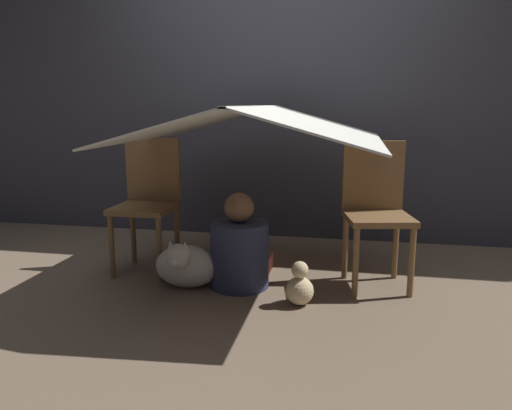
# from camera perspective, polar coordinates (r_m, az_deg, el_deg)

# --- Properties ---
(ground_plane) EXTENTS (8.80, 8.80, 0.00)m
(ground_plane) POSITION_cam_1_polar(r_m,az_deg,el_deg) (3.07, -0.69, -9.62)
(ground_plane) COLOR #7A6651
(wall_back) EXTENTS (7.00, 0.05, 2.50)m
(wall_back) POSITION_cam_1_polar(r_m,az_deg,el_deg) (4.14, 3.01, 13.47)
(wall_back) COLOR #3D3D47
(wall_back) RESTS_ON ground_plane
(chair_left) EXTENTS (0.38, 0.38, 0.88)m
(chair_left) POSITION_cam_1_polar(r_m,az_deg,el_deg) (3.40, -12.24, 0.75)
(chair_left) COLOR brown
(chair_left) RESTS_ON ground_plane
(chair_right) EXTENTS (0.45, 0.45, 0.88)m
(chair_right) POSITION_cam_1_polar(r_m,az_deg,el_deg) (3.13, 13.55, -0.23)
(chair_right) COLOR brown
(chair_right) RESTS_ON ground_plane
(sheet_canopy) EXTENTS (1.50, 1.60, 0.22)m
(sheet_canopy) POSITION_cam_1_polar(r_m,az_deg,el_deg) (3.05, -0.00, 9.29)
(sheet_canopy) COLOR silver
(person_front) EXTENTS (0.36, 0.36, 0.58)m
(person_front) POSITION_cam_1_polar(r_m,az_deg,el_deg) (3.05, -1.89, -5.15)
(person_front) COLOR #2D3351
(person_front) RESTS_ON ground_plane
(dog) EXTENTS (0.39, 0.37, 0.33)m
(dog) POSITION_cam_1_polar(r_m,az_deg,el_deg) (3.08, -8.03, -6.80)
(dog) COLOR silver
(dog) RESTS_ON ground_plane
(floor_cushion) EXTENTS (0.42, 0.33, 0.10)m
(floor_cushion) POSITION_cam_1_polar(r_m,az_deg,el_deg) (3.37, -1.98, -6.79)
(floor_cushion) COLOR #CC664C
(floor_cushion) RESTS_ON ground_plane
(plush_toy) EXTENTS (0.16, 0.16, 0.25)m
(plush_toy) POSITION_cam_1_polar(r_m,az_deg,el_deg) (2.83, 5.00, -9.33)
(plush_toy) COLOR beige
(plush_toy) RESTS_ON ground_plane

